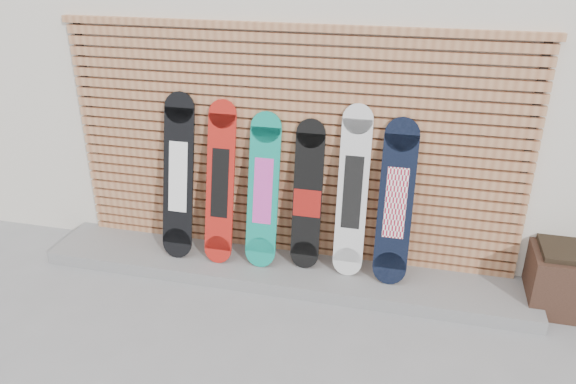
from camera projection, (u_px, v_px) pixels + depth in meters
The scene contains 10 objects.
ground at pixel (280, 321), 4.73m from camera, with size 80.00×80.00×0.00m, color gray.
building at pixel (389, 37), 6.95m from camera, with size 12.00×5.00×3.60m, color beige.
concrete_step at pixel (283, 270), 5.34m from camera, with size 4.60×0.70×0.12m, color slate.
slat_wall at pixel (290, 146), 5.11m from camera, with size 4.26×0.08×2.29m.
snowboard_0 at pixel (178, 177), 5.27m from camera, with size 0.30×0.40×1.55m.
snowboard_1 at pixel (220, 183), 5.19m from camera, with size 0.27×0.39×1.50m.
snowboard_2 at pixel (263, 191), 5.13m from camera, with size 0.29×0.36×1.42m.
snowboard_3 at pixel (308, 197), 5.09m from camera, with size 0.27×0.29×1.38m.
snowboard_4 at pixel (352, 192), 4.95m from camera, with size 0.27×0.31×1.55m.
snowboard_5 at pixel (396, 203), 4.87m from camera, with size 0.30×0.36×1.46m.
Camera 1 is at (0.98, -3.71, 2.98)m, focal length 35.00 mm.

